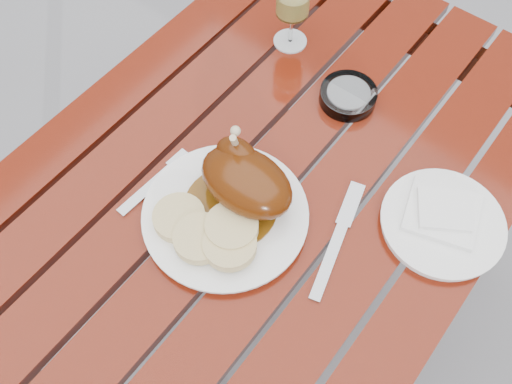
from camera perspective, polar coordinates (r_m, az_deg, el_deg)
ground at (r=1.72m, az=0.64°, el=-11.49°), size 60.00×60.00×0.00m
table at (r=1.37m, az=0.79°, el=-6.41°), size 0.80×1.20×0.75m
dinner_plate at (r=0.98m, az=-3.08°, el=-2.38°), size 0.30×0.30×0.02m
roast_duck at (r=0.95m, az=-1.18°, el=1.29°), size 0.18×0.17×0.12m
bread_dumplings at (r=0.94m, az=-4.64°, el=-3.99°), size 0.19×0.13×0.03m
wine_glass at (r=1.19m, az=3.64°, el=17.58°), size 0.08×0.08×0.16m
side_plate at (r=1.03m, az=18.13°, el=-3.01°), size 0.25×0.25×0.02m
napkin at (r=1.02m, az=18.12°, el=-1.96°), size 0.15×0.14×0.01m
ashtray at (r=1.14m, az=9.19°, el=9.47°), size 0.12×0.12×0.03m
fork at (r=1.04m, az=-10.33°, el=0.69°), size 0.03×0.16×0.01m
knife at (r=0.97m, az=7.81°, el=-5.54°), size 0.07×0.20×0.01m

